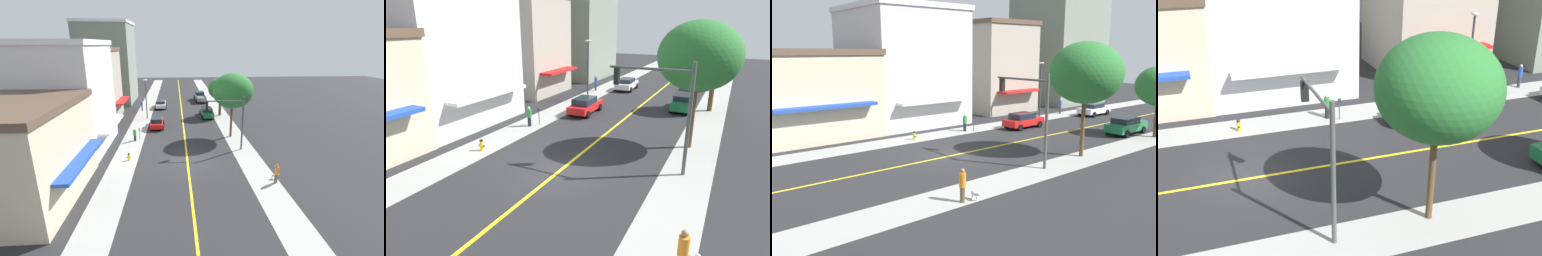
# 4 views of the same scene
# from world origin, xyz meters

# --- Properties ---
(ground_plane) EXTENTS (140.00, 140.00, 0.00)m
(ground_plane) POSITION_xyz_m (0.00, 0.00, 0.00)
(ground_plane) COLOR #262628
(sidewalk_left) EXTENTS (2.67, 126.00, 0.01)m
(sidewalk_left) POSITION_xyz_m (-6.40, 0.00, 0.00)
(sidewalk_left) COLOR #9E9E99
(sidewalk_left) RESTS_ON ground
(road_centerline_stripe) EXTENTS (0.20, 126.00, 0.00)m
(road_centerline_stripe) POSITION_xyz_m (0.00, 0.00, 0.00)
(road_centerline_stripe) COLOR yellow
(road_centerline_stripe) RESTS_ON ground
(brick_apartment_block) EXTENTS (12.23, 10.27, 11.76)m
(brick_apartment_block) POSITION_xyz_m (-14.30, 4.37, 5.89)
(brick_apartment_block) COLOR silver
(brick_apartment_block) RESTS_ON ground
(pale_office_building) EXTENTS (9.73, 8.31, 10.87)m
(pale_office_building) POSITION_xyz_m (-14.30, 17.18, 5.44)
(pale_office_building) COLOR #A39989
(pale_office_building) RESTS_ON ground
(street_tree_right_corner) EXTENTS (5.01, 5.01, 8.03)m
(street_tree_right_corner) POSITION_xyz_m (5.91, 7.09, 5.89)
(street_tree_right_corner) COLOR brown
(street_tree_right_corner) RESTS_ON ground
(fire_hydrant) EXTENTS (0.44, 0.24, 0.78)m
(fire_hydrant) POSITION_xyz_m (-5.95, 0.56, 0.38)
(fire_hydrant) COLOR yellow
(fire_hydrant) RESTS_ON ground
(parking_meter) EXTENTS (0.12, 0.18, 1.40)m
(parking_meter) POSITION_xyz_m (-5.65, 6.85, 0.92)
(parking_meter) COLOR #4C4C51
(parking_meter) RESTS_ON ground
(traffic_light_mast) EXTENTS (4.48, 0.32, 6.04)m
(traffic_light_mast) POSITION_xyz_m (4.85, 2.73, 4.01)
(traffic_light_mast) COLOR #474C47
(traffic_light_mast) RESTS_ON ground
(street_lamp) EXTENTS (0.70, 0.36, 6.22)m
(street_lamp) POSITION_xyz_m (-5.61, 16.13, 3.87)
(street_lamp) COLOR #38383D
(street_lamp) RESTS_ON ground
(red_sedan_left_curb) EXTENTS (2.00, 4.29, 1.48)m
(red_sedan_left_curb) POSITION_xyz_m (-3.77, 11.57, 0.77)
(red_sedan_left_curb) COLOR red
(red_sedan_left_curb) RESTS_ON ground
(pedestrian_blue_shirt) EXTENTS (0.33, 0.33, 1.80)m
(pedestrian_blue_shirt) POSITION_xyz_m (-7.03, 21.57, 0.96)
(pedestrian_blue_shirt) COLOR #33384C
(pedestrian_blue_shirt) RESTS_ON ground
(pedestrian_green_shirt) EXTENTS (0.38, 0.38, 1.60)m
(pedestrian_green_shirt) POSITION_xyz_m (-6.13, 6.18, 0.83)
(pedestrian_green_shirt) COLOR black
(pedestrian_green_shirt) RESTS_ON ground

